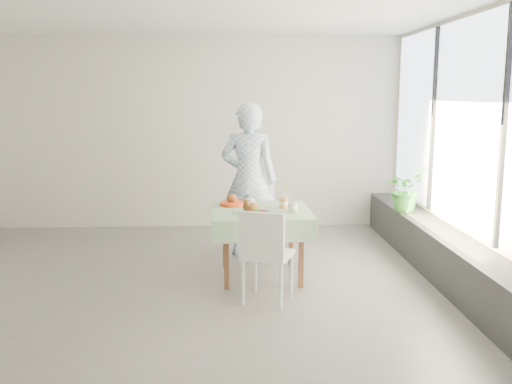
{
  "coord_description": "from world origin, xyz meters",
  "views": [
    {
      "loc": [
        0.52,
        -5.89,
        1.96
      ],
      "look_at": [
        0.78,
        0.1,
        0.93
      ],
      "focal_mm": 40.0,
      "sensor_mm": 36.0,
      "label": 1
    }
  ],
  "objects_px": {
    "chair_near": "(267,273)",
    "main_dish": "(252,208)",
    "cafe_table": "(261,235)",
    "chair_far": "(261,234)",
    "juice_cup_orange": "(284,202)",
    "potted_plant": "(405,189)",
    "diner": "(249,180)"
  },
  "relations": [
    {
      "from": "cafe_table",
      "to": "chair_far",
      "type": "xyz_separation_m",
      "value": [
        0.05,
        0.87,
        -0.21
      ]
    },
    {
      "from": "main_dish",
      "to": "potted_plant",
      "type": "bearing_deg",
      "value": 31.94
    },
    {
      "from": "chair_near",
      "to": "chair_far",
      "type": "bearing_deg",
      "value": 89.06
    },
    {
      "from": "cafe_table",
      "to": "juice_cup_orange",
      "type": "bearing_deg",
      "value": 16.37
    },
    {
      "from": "chair_far",
      "to": "juice_cup_orange",
      "type": "bearing_deg",
      "value": -75.64
    },
    {
      "from": "diner",
      "to": "juice_cup_orange",
      "type": "bearing_deg",
      "value": 124.26
    },
    {
      "from": "juice_cup_orange",
      "to": "potted_plant",
      "type": "height_order",
      "value": "potted_plant"
    },
    {
      "from": "chair_far",
      "to": "potted_plant",
      "type": "height_order",
      "value": "potted_plant"
    },
    {
      "from": "cafe_table",
      "to": "chair_near",
      "type": "relative_size",
      "value": 1.19
    },
    {
      "from": "chair_far",
      "to": "diner",
      "type": "xyz_separation_m",
      "value": [
        -0.15,
        0.02,
        0.68
      ]
    },
    {
      "from": "diner",
      "to": "cafe_table",
      "type": "bearing_deg",
      "value": 107.31
    },
    {
      "from": "diner",
      "to": "potted_plant",
      "type": "xyz_separation_m",
      "value": [
        1.97,
        0.15,
        -0.15
      ]
    },
    {
      "from": "juice_cup_orange",
      "to": "potted_plant",
      "type": "distance_m",
      "value": 1.88
    },
    {
      "from": "diner",
      "to": "main_dish",
      "type": "distance_m",
      "value": 1.09
    },
    {
      "from": "chair_far",
      "to": "cafe_table",
      "type": "bearing_deg",
      "value": -93.12
    },
    {
      "from": "cafe_table",
      "to": "main_dish",
      "type": "relative_size",
      "value": 3.21
    },
    {
      "from": "chair_far",
      "to": "diner",
      "type": "bearing_deg",
      "value": 174.25
    },
    {
      "from": "chair_near",
      "to": "main_dish",
      "type": "relative_size",
      "value": 2.71
    },
    {
      "from": "chair_near",
      "to": "main_dish",
      "type": "height_order",
      "value": "main_dish"
    },
    {
      "from": "chair_far",
      "to": "potted_plant",
      "type": "relative_size",
      "value": 1.46
    },
    {
      "from": "main_dish",
      "to": "chair_far",
      "type": "bearing_deg",
      "value": 82.05
    },
    {
      "from": "cafe_table",
      "to": "chair_far",
      "type": "distance_m",
      "value": 0.89
    },
    {
      "from": "chair_near",
      "to": "main_dish",
      "type": "bearing_deg",
      "value": 102.45
    },
    {
      "from": "potted_plant",
      "to": "juice_cup_orange",
      "type": "bearing_deg",
      "value": -149.48
    },
    {
      "from": "chair_far",
      "to": "juice_cup_orange",
      "type": "distance_m",
      "value": 0.99
    },
    {
      "from": "diner",
      "to": "main_dish",
      "type": "bearing_deg",
      "value": 100.71
    },
    {
      "from": "main_dish",
      "to": "juice_cup_orange",
      "type": "distance_m",
      "value": 0.45
    },
    {
      "from": "cafe_table",
      "to": "chair_far",
      "type": "height_order",
      "value": "chair_far"
    },
    {
      "from": "chair_near",
      "to": "main_dish",
      "type": "distance_m",
      "value": 0.77
    },
    {
      "from": "chair_far",
      "to": "diner",
      "type": "relative_size",
      "value": 0.44
    },
    {
      "from": "chair_far",
      "to": "juice_cup_orange",
      "type": "xyz_separation_m",
      "value": [
        0.2,
        -0.79,
        0.56
      ]
    },
    {
      "from": "cafe_table",
      "to": "diner",
      "type": "bearing_deg",
      "value": 96.63
    }
  ]
}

